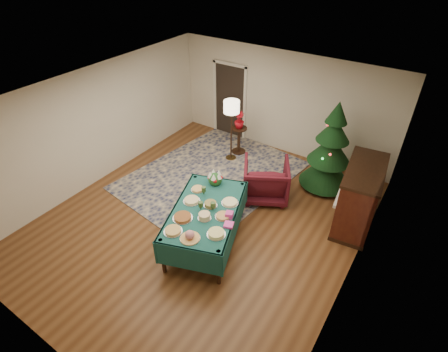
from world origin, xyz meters
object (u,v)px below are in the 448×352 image
Objects in this scene: buffet_table at (206,216)px; side_table at (239,141)px; floor_lamp at (232,111)px; piano at (359,197)px; gift_box at (229,215)px; armchair at (266,178)px; potted_plant at (239,123)px; christmas_tree at (330,151)px.

side_table is (-1.21, 3.19, -0.28)m from buffet_table.
piano is at bearing -11.07° from floor_lamp.
gift_box is at bearing 7.65° from buffet_table.
potted_plant is (-1.51, 1.33, 0.37)m from armchair.
potted_plant is (-1.70, 3.12, 0.02)m from gift_box.
gift_box is 3.06m from christmas_tree.
armchair is at bearing -130.28° from christmas_tree.
potted_plant is at bearing 0.00° from side_table.
christmas_tree is (2.50, 0.22, -0.43)m from floor_lamp.
christmas_tree is at bearing 67.02° from buffet_table.
buffet_table is 1.89m from armchair.
armchair is 2.02m from side_table.
floor_lamp reaches higher than potted_plant.
gift_box is 3.27m from floor_lamp.
side_table is at bearing 162.93° from piano.
gift_box is 0.06× the size of christmas_tree.
side_table is at bearing -70.03° from armchair.
gift_box is 0.08× the size of floor_lamp.
christmas_tree is at bearing 137.10° from piano.
floor_lamp is (-1.71, 2.74, 0.53)m from gift_box.
gift_box is 1.84m from armchair.
buffet_table is at bearing -69.16° from side_table.
potted_plant is at bearing 89.50° from floor_lamp.
floor_lamp is 2.55m from christmas_tree.
gift_box is (0.49, 0.07, 0.21)m from buffet_table.
armchair is 1.97m from piano.
armchair is at bearing 80.86° from buffet_table.
armchair reaches higher than side_table.
side_table is 0.46× the size of piano.
buffet_table is 3.42m from potted_plant.
floor_lamp is at bearing 168.93° from piano.
gift_box is 0.29× the size of potted_plant.
armchair is at bearing -41.21° from side_table.
christmas_tree reaches higher than gift_box.
gift_box is 3.56m from potted_plant.
floor_lamp is 1.10m from side_table.
armchair is 2.05m from potted_plant.
floor_lamp reaches higher than side_table.
christmas_tree is at bearing -159.10° from armchair.
gift_box is at bearing -61.40° from side_table.
side_table is 0.35× the size of christmas_tree.
armchair reaches higher than potted_plant.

